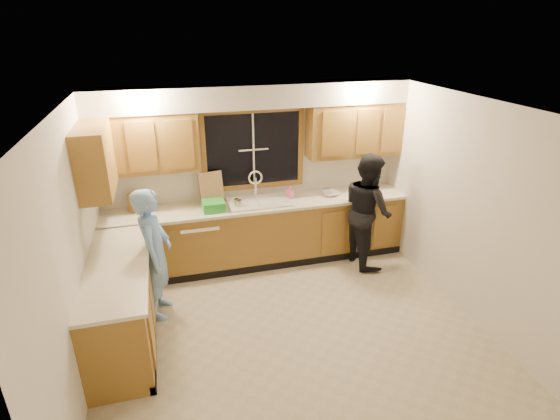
{
  "coord_description": "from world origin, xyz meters",
  "views": [
    {
      "loc": [
        -1.18,
        -3.87,
        3.23
      ],
      "look_at": [
        0.05,
        0.65,
        1.2
      ],
      "focal_mm": 28.0,
      "sensor_mm": 36.0,
      "label": 1
    }
  ],
  "objects_px": {
    "sink": "(259,206)",
    "woman": "(367,210)",
    "stove": "(118,336)",
    "dish_crate": "(213,206)",
    "knife_block": "(134,203)",
    "dishwasher": "(200,243)",
    "soap_bottle": "(290,192)",
    "man": "(155,254)",
    "bowl": "(330,194)"
  },
  "relations": [
    {
      "from": "sink",
      "to": "woman",
      "type": "distance_m",
      "value": 1.51
    },
    {
      "from": "stove",
      "to": "dish_crate",
      "type": "distance_m",
      "value": 2.14
    },
    {
      "from": "sink",
      "to": "dish_crate",
      "type": "bearing_deg",
      "value": -170.27
    },
    {
      "from": "woman",
      "to": "dish_crate",
      "type": "height_order",
      "value": "woman"
    },
    {
      "from": "woman",
      "to": "knife_block",
      "type": "distance_m",
      "value": 3.15
    },
    {
      "from": "dishwasher",
      "to": "knife_block",
      "type": "xyz_separation_m",
      "value": [
        -0.79,
        0.14,
        0.63
      ]
    },
    {
      "from": "knife_block",
      "to": "soap_bottle",
      "type": "xyz_separation_m",
      "value": [
        2.1,
        -0.08,
        -0.03
      ]
    },
    {
      "from": "dish_crate",
      "to": "man",
      "type": "bearing_deg",
      "value": -135.05
    },
    {
      "from": "stove",
      "to": "woman",
      "type": "height_order",
      "value": "woman"
    },
    {
      "from": "sink",
      "to": "soap_bottle",
      "type": "relative_size",
      "value": 4.61
    },
    {
      "from": "sink",
      "to": "bowl",
      "type": "height_order",
      "value": "sink"
    },
    {
      "from": "soap_bottle",
      "to": "bowl",
      "type": "relative_size",
      "value": 0.82
    },
    {
      "from": "man",
      "to": "soap_bottle",
      "type": "height_order",
      "value": "man"
    },
    {
      "from": "man",
      "to": "stove",
      "type": "bearing_deg",
      "value": 167.48
    },
    {
      "from": "dish_crate",
      "to": "soap_bottle",
      "type": "height_order",
      "value": "soap_bottle"
    },
    {
      "from": "stove",
      "to": "sink",
      "type": "bearing_deg",
      "value": 45.39
    },
    {
      "from": "knife_block",
      "to": "dish_crate",
      "type": "xyz_separation_m",
      "value": [
        1.0,
        -0.24,
        -0.06
      ]
    },
    {
      "from": "dish_crate",
      "to": "bowl",
      "type": "xyz_separation_m",
      "value": [
        1.69,
        0.1,
        -0.04
      ]
    },
    {
      "from": "dishwasher",
      "to": "soap_bottle",
      "type": "bearing_deg",
      "value": 2.83
    },
    {
      "from": "dishwasher",
      "to": "dish_crate",
      "type": "relative_size",
      "value": 2.88
    },
    {
      "from": "dishwasher",
      "to": "stove",
      "type": "bearing_deg",
      "value": -117.69
    },
    {
      "from": "dishwasher",
      "to": "dish_crate",
      "type": "distance_m",
      "value": 0.62
    },
    {
      "from": "dishwasher",
      "to": "knife_block",
      "type": "bearing_deg",
      "value": 169.62
    },
    {
      "from": "sink",
      "to": "man",
      "type": "height_order",
      "value": "man"
    },
    {
      "from": "dishwasher",
      "to": "knife_block",
      "type": "distance_m",
      "value": 1.02
    },
    {
      "from": "dishwasher",
      "to": "man",
      "type": "relative_size",
      "value": 0.52
    },
    {
      "from": "sink",
      "to": "soap_bottle",
      "type": "bearing_deg",
      "value": 6.19
    },
    {
      "from": "stove",
      "to": "man",
      "type": "relative_size",
      "value": 0.57
    },
    {
      "from": "stove",
      "to": "man",
      "type": "xyz_separation_m",
      "value": [
        0.38,
        0.94,
        0.34
      ]
    },
    {
      "from": "stove",
      "to": "dish_crate",
      "type": "bearing_deg",
      "value": 55.89
    },
    {
      "from": "stove",
      "to": "knife_block",
      "type": "height_order",
      "value": "knife_block"
    },
    {
      "from": "knife_block",
      "to": "bowl",
      "type": "relative_size",
      "value": 1.08
    },
    {
      "from": "man",
      "to": "dishwasher",
      "type": "bearing_deg",
      "value": -23.26
    },
    {
      "from": "sink",
      "to": "woman",
      "type": "height_order",
      "value": "woman"
    },
    {
      "from": "sink",
      "to": "man",
      "type": "xyz_separation_m",
      "value": [
        -1.42,
        -0.89,
        -0.07
      ]
    },
    {
      "from": "man",
      "to": "woman",
      "type": "xyz_separation_m",
      "value": [
        2.87,
        0.47,
        0.02
      ]
    },
    {
      "from": "dishwasher",
      "to": "soap_bottle",
      "type": "height_order",
      "value": "soap_bottle"
    },
    {
      "from": "dish_crate",
      "to": "stove",
      "type": "bearing_deg",
      "value": -124.11
    },
    {
      "from": "sink",
      "to": "stove",
      "type": "height_order",
      "value": "sink"
    },
    {
      "from": "knife_block",
      "to": "bowl",
      "type": "bearing_deg",
      "value": -37.14
    },
    {
      "from": "knife_block",
      "to": "soap_bottle",
      "type": "height_order",
      "value": "knife_block"
    },
    {
      "from": "soap_bottle",
      "to": "bowl",
      "type": "height_order",
      "value": "soap_bottle"
    },
    {
      "from": "soap_bottle",
      "to": "man",
      "type": "bearing_deg",
      "value": -153.51
    },
    {
      "from": "dishwasher",
      "to": "bowl",
      "type": "distance_m",
      "value": 1.98
    },
    {
      "from": "stove",
      "to": "bowl",
      "type": "relative_size",
      "value": 3.94
    },
    {
      "from": "woman",
      "to": "soap_bottle",
      "type": "xyz_separation_m",
      "value": [
        -0.99,
        0.46,
        0.2
      ]
    },
    {
      "from": "man",
      "to": "soap_bottle",
      "type": "xyz_separation_m",
      "value": [
        1.88,
        0.94,
        0.22
      ]
    },
    {
      "from": "dish_crate",
      "to": "sink",
      "type": "bearing_deg",
      "value": 9.73
    },
    {
      "from": "bowl",
      "to": "man",
      "type": "bearing_deg",
      "value": -160.38
    },
    {
      "from": "woman",
      "to": "dishwasher",
      "type": "bearing_deg",
      "value": 77.31
    }
  ]
}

